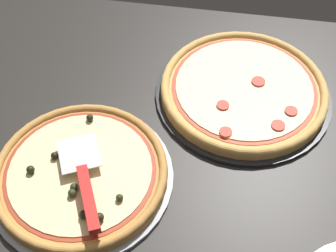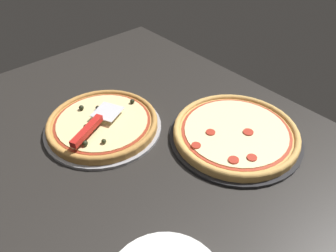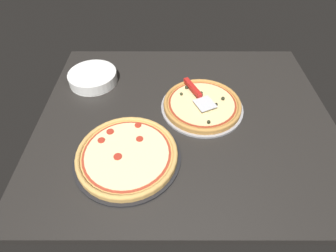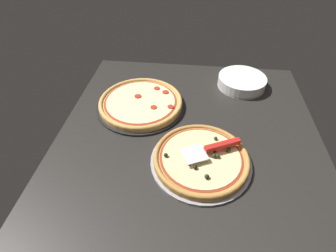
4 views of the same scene
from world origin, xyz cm
name	(u,v)px [view 2 (image 2 of 4)]	position (x,y,z in cm)	size (l,w,h in cm)	color
ground_plane	(131,137)	(0.00, 0.00, -1.80)	(133.38, 111.78, 3.60)	black
pizza_pan_front	(103,127)	(-7.97, -5.35, 0.50)	(38.61, 38.61, 1.00)	#939399
pizza_front	(102,123)	(-7.97, -5.38, 2.51)	(36.30, 36.30, 4.12)	#B77F3D
pizza_pan_back	(235,137)	(24.07, 23.95, 0.50)	(42.40, 42.40, 1.00)	black
pizza_back	(236,132)	(24.07, 23.93, 2.48)	(39.86, 39.86, 2.89)	tan
serving_spatula	(92,126)	(-4.77, -10.81, 5.93)	(14.63, 23.22, 2.00)	silver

